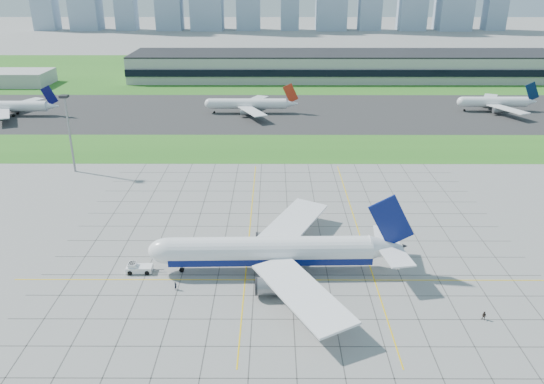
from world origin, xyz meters
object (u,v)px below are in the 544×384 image
at_px(distant_jet_2, 495,102).
at_px(distant_jet_1, 249,104).
at_px(airliner, 272,251).
at_px(crew_near, 176,286).
at_px(crew_far, 484,316).
at_px(light_mast, 68,124).
at_px(distant_jet_0, 9,106).
at_px(pushback_tug, 138,268).

bearing_deg(distant_jet_2, distant_jet_1, -177.93).
bearing_deg(airliner, distant_jet_2, 52.82).
bearing_deg(crew_near, airliner, -46.95).
relative_size(crew_near, crew_far, 1.01).
bearing_deg(light_mast, distant_jet_0, 127.07).
distance_m(crew_near, distant_jet_2, 198.21).
bearing_deg(crew_near, crew_far, -77.03).
bearing_deg(distant_jet_2, crew_near, -129.31).
bearing_deg(crew_near, distant_jet_1, 19.06).
relative_size(light_mast, airliner, 0.44).
height_order(pushback_tug, crew_far, pushback_tug).
bearing_deg(pushback_tug, light_mast, 118.21).
bearing_deg(crew_far, distant_jet_0, 179.50).
bearing_deg(airliner, pushback_tug, 179.73).
xyz_separation_m(light_mast, distant_jet_0, (-55.31, 73.21, -11.69)).
xyz_separation_m(pushback_tug, distant_jet_2, (135.03, 146.32, 3.47)).
height_order(crew_near, crew_far, crew_near).
bearing_deg(light_mast, airliner, -43.84).
relative_size(airliner, distant_jet_2, 1.38).
xyz_separation_m(light_mast, airliner, (65.89, -63.26, -11.19)).
height_order(pushback_tug, distant_jet_2, distant_jet_2).
distance_m(light_mast, distant_jet_0, 92.49).
distance_m(airliner, pushback_tug, 29.99).
bearing_deg(distant_jet_2, pushback_tug, -132.70).
bearing_deg(distant_jet_1, crew_far, -72.02).
height_order(light_mast, airliner, light_mast).
xyz_separation_m(distant_jet_0, distant_jet_1, (110.02, 5.09, -0.00)).
relative_size(crew_far, distant_jet_0, 0.04).
height_order(airliner, distant_jet_1, airliner).
relative_size(light_mast, distant_jet_0, 0.60).
xyz_separation_m(airliner, crew_far, (40.54, -17.81, -4.09)).
xyz_separation_m(airliner, distant_jet_2, (105.31, 145.77, -0.51)).
bearing_deg(distant_jet_1, light_mast, -124.95).
bearing_deg(crew_far, crew_near, -146.42).
bearing_deg(distant_jet_0, crew_near, -54.97).
xyz_separation_m(light_mast, distant_jet_2, (171.20, 82.51, -11.70)).
bearing_deg(distant_jet_0, light_mast, -52.93).
relative_size(crew_near, distant_jet_1, 0.04).
height_order(airliner, distant_jet_0, airliner).
distance_m(pushback_tug, distant_jet_1, 143.36).
xyz_separation_m(crew_near, distant_jet_1, (9.06, 149.13, 3.57)).
xyz_separation_m(distant_jet_1, distant_jet_2, (116.48, 4.21, -0.00)).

